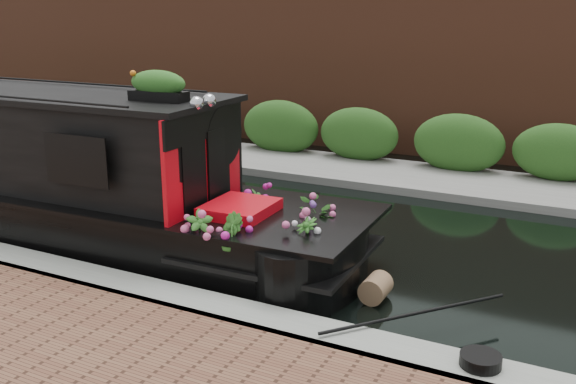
% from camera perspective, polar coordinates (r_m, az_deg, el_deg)
% --- Properties ---
extents(ground, '(80.00, 80.00, 0.00)m').
position_cam_1_polar(ground, '(11.11, -2.99, -3.08)').
color(ground, black).
rests_on(ground, ground).
extents(near_bank_coping, '(40.00, 0.60, 0.50)m').
position_cam_1_polar(near_bank_coping, '(8.63, -14.16, -9.37)').
color(near_bank_coping, gray).
rests_on(near_bank_coping, ground).
extents(far_bank_path, '(40.00, 2.40, 0.34)m').
position_cam_1_polar(far_bank_path, '(14.74, 5.21, 1.67)').
color(far_bank_path, gray).
rests_on(far_bank_path, ground).
extents(far_hedge, '(40.00, 1.10, 2.80)m').
position_cam_1_polar(far_hedge, '(15.56, 6.46, 2.39)').
color(far_hedge, '#26501A').
rests_on(far_hedge, ground).
extents(far_brick_wall, '(40.00, 1.00, 8.00)m').
position_cam_1_polar(far_brick_wall, '(17.49, 8.92, 3.81)').
color(far_brick_wall, brown).
rests_on(far_brick_wall, ground).
extents(rope_fender, '(0.34, 0.42, 0.34)m').
position_cam_1_polar(rope_fender, '(8.40, 7.80, -8.45)').
color(rope_fender, brown).
rests_on(rope_fender, ground).
extents(coiled_mooring_rope, '(0.41, 0.41, 0.12)m').
position_cam_1_polar(coiled_mooring_rope, '(6.75, 16.75, -14.13)').
color(coiled_mooring_rope, black).
rests_on(coiled_mooring_rope, near_bank_coping).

